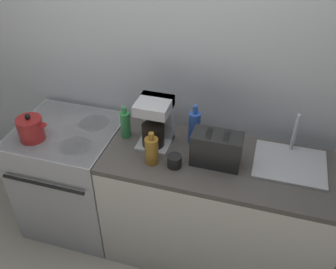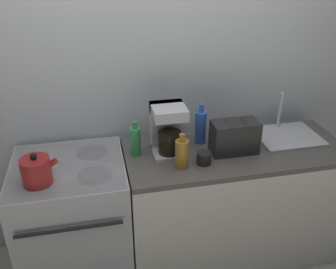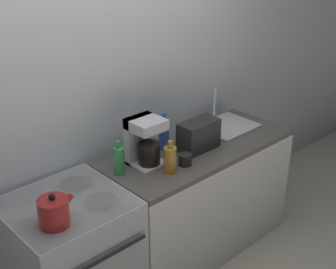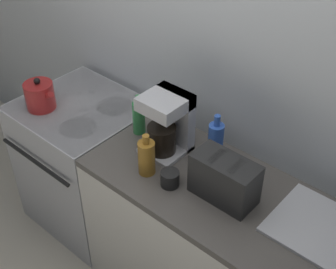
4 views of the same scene
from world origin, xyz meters
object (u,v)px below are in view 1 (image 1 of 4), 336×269
Objects in this scene: bottle_amber at (152,150)px; coffee_maker at (155,121)px; kettle at (31,129)px; toaster at (217,149)px; bottle_green at (125,124)px; bottle_blue at (194,127)px; stove at (74,176)px; cup_black at (174,161)px.

coffee_maker is at bearing 101.54° from bottle_amber.
kettle is 1.23m from toaster.
bottle_green is 0.46m from bottle_blue.
toaster is at bearing -13.01° from coffee_maker.
cup_black is (0.84, -0.15, 0.47)m from stove.
kettle is 0.75× the size of bottle_blue.
toaster is at bearing 4.88° from kettle.
stove is 2.70× the size of coffee_maker.
bottle_amber is at bearing -12.42° from stove.
bottle_green is at bearing 140.53° from bottle_amber.
kettle is 1.09m from bottle_blue.
bottle_green reaches higher than toaster.
coffee_maker is at bearing 132.89° from cup_black.
bottle_amber is (0.04, -0.21, -0.08)m from coffee_maker.
bottle_green is (-0.21, 0.00, -0.07)m from coffee_maker.
bottle_amber reaches higher than stove.
stove is at bearing 170.07° from cup_black.
bottle_green is 1.04× the size of bottle_amber.
bottle_blue is (0.24, 0.07, -0.05)m from coffee_maker.
cup_black is at bearing -156.49° from toaster.
kettle is 0.94× the size of bottle_amber.
bottle_amber is at bearing -164.02° from toaster.
cup_black is at bearing -27.08° from bottle_green.
coffee_maker is 0.30m from cup_black.
bottle_green reaches higher than stove.
coffee_maker is 0.26m from bottle_blue.
coffee_maker reaches higher than kettle.
stove is at bearing -172.63° from bottle_green.
bottle_green is (0.44, 0.06, 0.53)m from stove.
toaster is at bearing -9.05° from bottle_green.
bottle_amber is (0.85, -0.00, 0.01)m from kettle.
cup_black is (-0.24, -0.10, -0.07)m from toaster.
bottle_amber is at bearing -125.60° from bottle_blue.
coffee_maker is 1.17× the size of bottle_blue.
kettle is 0.70× the size of toaster.
coffee_maker reaches higher than bottle_green.
kettle is at bearing 179.73° from bottle_amber.
cup_black is (-0.06, -0.27, -0.08)m from bottle_blue.
bottle_green is (0.59, 0.21, 0.02)m from kettle.
coffee_maker is at bearing -0.99° from bottle_green.
cup_black is at bearing 0.12° from kettle.
stove is 0.89m from coffee_maker.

